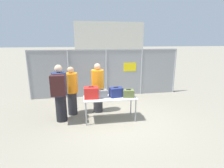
# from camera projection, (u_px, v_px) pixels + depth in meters

# --- Properties ---
(ground_plane) EXTENTS (120.00, 120.00, 0.00)m
(ground_plane) POSITION_uv_depth(u_px,v_px,m) (118.00, 121.00, 5.66)
(ground_plane) COLOR gray
(fence_section) EXTENTS (6.76, 0.07, 2.14)m
(fence_section) POSITION_uv_depth(u_px,v_px,m) (107.00, 72.00, 7.96)
(fence_section) COLOR #9EA0A5
(fence_section) RESTS_ON ground_plane
(inspection_table) EXTENTS (1.67, 0.67, 0.77)m
(inspection_table) POSITION_uv_depth(u_px,v_px,m) (110.00, 99.00, 5.58)
(inspection_table) COLOR silver
(inspection_table) RESTS_ON ground_plane
(suitcase_red) EXTENTS (0.45, 0.35, 0.37)m
(suitcase_red) POSITION_uv_depth(u_px,v_px,m) (91.00, 93.00, 5.45)
(suitcase_red) COLOR red
(suitcase_red) RESTS_ON inspection_table
(suitcase_grey) EXTENTS (0.35, 0.28, 0.27)m
(suitcase_grey) POSITION_uv_depth(u_px,v_px,m) (102.00, 94.00, 5.51)
(suitcase_grey) COLOR slate
(suitcase_grey) RESTS_ON inspection_table
(suitcase_navy) EXTENTS (0.44, 0.35, 0.32)m
(suitcase_navy) POSITION_uv_depth(u_px,v_px,m) (116.00, 92.00, 5.58)
(suitcase_navy) COLOR navy
(suitcase_navy) RESTS_ON inspection_table
(suitcase_olive) EXTENTS (0.38, 0.31, 0.25)m
(suitcase_olive) POSITION_uv_depth(u_px,v_px,m) (128.00, 93.00, 5.57)
(suitcase_olive) COLOR #566033
(suitcase_olive) RESTS_ON inspection_table
(traveler_hooded) EXTENTS (0.45, 0.70, 1.82)m
(traveler_hooded) POSITION_uv_depth(u_px,v_px,m) (60.00, 91.00, 5.38)
(traveler_hooded) COLOR black
(traveler_hooded) RESTS_ON ground_plane
(security_worker_near) EXTENTS (0.44, 0.44, 1.76)m
(security_worker_near) POSITION_uv_depth(u_px,v_px,m) (98.00, 87.00, 6.18)
(security_worker_near) COLOR #2D2D33
(security_worker_near) RESTS_ON ground_plane
(security_worker_far) EXTENTS (0.42, 0.42, 1.69)m
(security_worker_far) POSITION_uv_depth(u_px,v_px,m) (72.00, 90.00, 5.97)
(security_worker_far) COLOR #2D2D33
(security_worker_far) RESTS_ON ground_plane
(utility_trailer) EXTENTS (3.71, 2.14, 0.64)m
(utility_trailer) POSITION_uv_depth(u_px,v_px,m) (138.00, 76.00, 10.73)
(utility_trailer) COLOR #B2B2B7
(utility_trailer) RESTS_ON ground_plane
(distant_hangar) EXTENTS (13.49, 8.83, 5.90)m
(distant_hangar) POSITION_uv_depth(u_px,v_px,m) (107.00, 38.00, 37.77)
(distant_hangar) COLOR beige
(distant_hangar) RESTS_ON ground_plane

